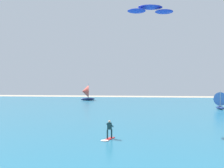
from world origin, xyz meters
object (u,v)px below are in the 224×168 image
Objects in this scene: kitesurfer at (109,132)px; sailboat_leading at (219,100)px; kite at (150,10)px; sailboat_far_left at (86,93)px.

sailboat_leading reaches higher than kitesurfer.
kitesurfer is at bearing -118.62° from kite.
kite is at bearing -119.73° from sailboat_leading.
kite reaches higher than sailboat_far_left.
sailboat_leading is at bearing -35.33° from sailboat_far_left.
kitesurfer is at bearing -73.67° from sailboat_far_left.
sailboat_leading is (14.03, 24.56, -11.70)m from kite.
sailboat_far_left is (-34.06, 24.14, 0.72)m from sailboat_leading.
kite is (3.75, 6.87, 12.86)m from kitesurfer.
sailboat_far_left is (-20.03, 48.71, -10.98)m from kite.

